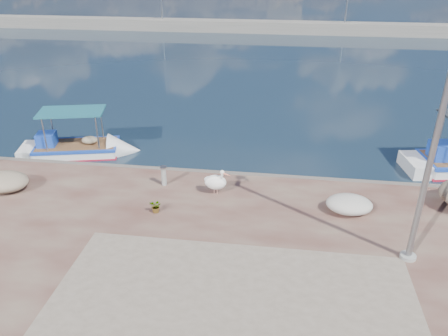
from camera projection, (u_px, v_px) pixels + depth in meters
ground at (206, 267)px, 12.59m from camera, size 1400.00×1400.00×0.00m
breakwater at (269, 27)px, 47.73m from camera, size 120.00×2.20×7.50m
boat_left at (76, 150)px, 19.42m from camera, size 5.18×2.73×2.38m
pelican at (216, 182)px, 15.16m from camera, size 1.02×0.72×0.98m
lamp_post at (433, 150)px, 10.71m from camera, size 0.44×0.96×7.00m
bollard_near at (164, 175)px, 15.76m from camera, size 0.24×0.24×0.74m
potted_plant at (156, 206)px, 14.17m from camera, size 0.52×0.49×0.45m
net_pile_d at (349, 204)px, 14.18m from camera, size 1.49×1.12×0.56m
net_pile_b at (5, 182)px, 15.47m from camera, size 1.66×1.29×0.65m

